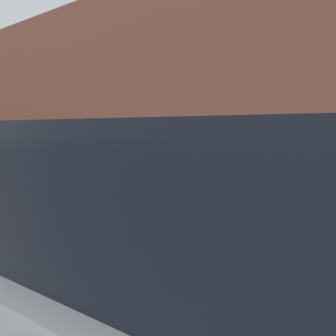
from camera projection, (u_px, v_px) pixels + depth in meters
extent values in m
plane|color=#47474C|center=(97.00, 299.00, 2.78)|extent=(60.00, 60.00, 0.00)
cube|color=#ADAAA3|center=(190.00, 227.00, 4.62)|extent=(24.00, 2.80, 0.13)
cube|color=#935642|center=(232.00, 83.00, 5.89)|extent=(24.00, 0.30, 5.57)
cylinder|color=gray|center=(168.00, 215.00, 3.33)|extent=(0.06, 0.06, 1.15)
cube|color=slate|center=(168.00, 156.00, 3.21)|extent=(0.17, 0.11, 0.35)
cube|color=gray|center=(165.00, 154.00, 3.16)|extent=(0.09, 0.01, 0.12)
cylinder|color=black|center=(168.00, 138.00, 3.18)|extent=(0.18, 0.09, 0.18)
cylinder|color=black|center=(113.00, 249.00, 3.17)|extent=(0.69, 0.26, 0.68)
cube|color=white|center=(206.00, 303.00, 1.68)|extent=(4.93, 2.16, 0.85)
cube|color=black|center=(196.00, 182.00, 1.60)|extent=(3.45, 1.85, 0.72)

